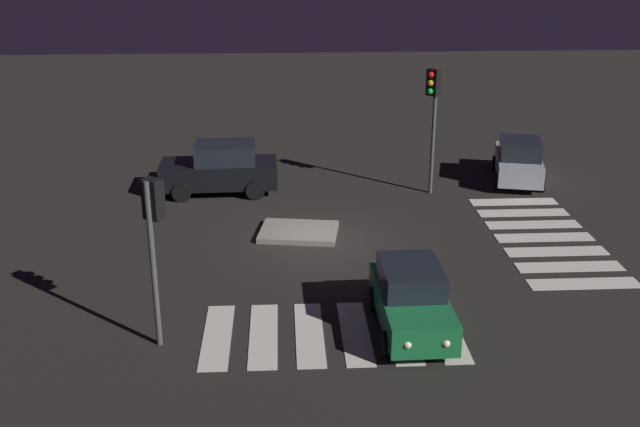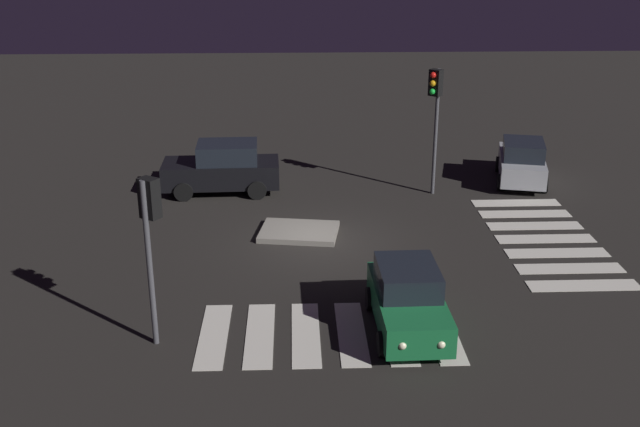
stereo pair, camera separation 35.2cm
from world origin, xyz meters
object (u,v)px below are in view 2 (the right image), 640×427
car_silver (522,162)px  car_green (408,300)px  car_black (223,168)px  traffic_light_north (435,101)px  traffic_island (299,232)px  traffic_light_south (150,220)px

car_silver → car_green: size_ratio=1.09×
car_black → traffic_light_north: 8.39m
traffic_island → traffic_light_north: 7.28m
car_black → car_green: size_ratio=1.17×
traffic_island → traffic_light_north: size_ratio=0.58×
car_silver → traffic_light_north: (-3.86, -1.35, 2.76)m
traffic_light_north → car_silver: bearing=153.1°
traffic_light_north → traffic_light_south: bearing=5.0°
car_silver → car_green: bearing=164.9°
car_green → traffic_island: bearing=-158.5°
car_black → traffic_light_south: bearing=84.8°
car_black → car_green: 12.17m
car_silver → car_black: (-11.80, -0.76, 0.10)m
car_black → traffic_island: bearing=120.8°
car_black → car_green: car_black is taller
traffic_island → traffic_light_south: (-3.50, -6.76, 3.09)m
traffic_island → car_black: 5.36m
traffic_island → car_green: size_ratio=0.72×
traffic_light_south → car_green: bearing=-52.1°
car_silver → car_green: (-6.27, -11.60, -0.03)m
car_silver → traffic_island: bearing=133.5°
traffic_island → car_black: car_black is taller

